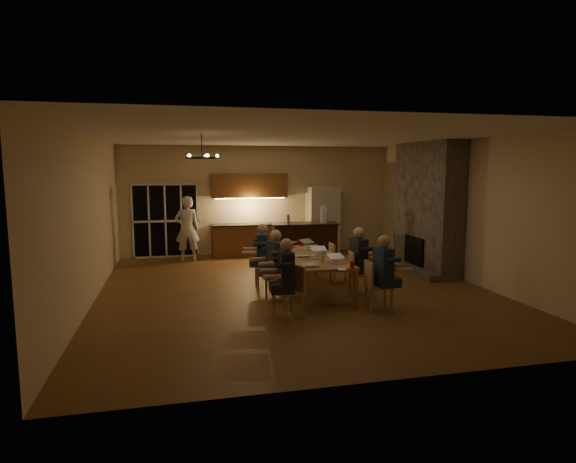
# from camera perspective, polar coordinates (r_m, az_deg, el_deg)

# --- Properties ---
(floor) EXTENTS (9.00, 9.00, 0.00)m
(floor) POSITION_cam_1_polar(r_m,az_deg,el_deg) (10.26, 0.79, -6.93)
(floor) COLOR brown
(floor) RESTS_ON ground
(back_wall) EXTENTS (8.00, 0.04, 3.20)m
(back_wall) POSITION_cam_1_polar(r_m,az_deg,el_deg) (14.39, -3.55, 3.71)
(back_wall) COLOR beige
(back_wall) RESTS_ON ground
(left_wall) EXTENTS (0.04, 9.00, 3.20)m
(left_wall) POSITION_cam_1_polar(r_m,az_deg,el_deg) (9.82, -22.61, 1.32)
(left_wall) COLOR beige
(left_wall) RESTS_ON ground
(right_wall) EXTENTS (0.04, 9.00, 3.20)m
(right_wall) POSITION_cam_1_polar(r_m,az_deg,el_deg) (11.62, 20.44, 2.31)
(right_wall) COLOR beige
(right_wall) RESTS_ON ground
(ceiling) EXTENTS (8.00, 9.00, 0.04)m
(ceiling) POSITION_cam_1_polar(r_m,az_deg,el_deg) (9.95, 0.83, 11.32)
(ceiling) COLOR white
(ceiling) RESTS_ON back_wall
(french_doors) EXTENTS (1.86, 0.08, 2.10)m
(french_doors) POSITION_cam_1_polar(r_m,az_deg,el_deg) (14.19, -14.31, 1.20)
(french_doors) COLOR black
(french_doors) RESTS_ON ground
(fireplace) EXTENTS (0.58, 2.50, 3.20)m
(fireplace) POSITION_cam_1_polar(r_m,az_deg,el_deg) (12.47, 16.17, 2.82)
(fireplace) COLOR #6B6154
(fireplace) RESTS_ON ground
(kitchenette) EXTENTS (2.24, 0.68, 2.40)m
(kitchenette) POSITION_cam_1_polar(r_m,az_deg,el_deg) (14.06, -4.53, 1.97)
(kitchenette) COLOR brown
(kitchenette) RESTS_ON ground
(refrigerator) EXTENTS (0.90, 0.68, 2.00)m
(refrigerator) POSITION_cam_1_polar(r_m,az_deg,el_deg) (14.52, 4.13, 1.36)
(refrigerator) COLOR beige
(refrigerator) RESTS_ON ground
(dining_table) EXTENTS (1.10, 2.79, 0.75)m
(dining_table) POSITION_cam_1_polar(r_m,az_deg,el_deg) (10.11, 2.68, -4.97)
(dining_table) COLOR #B58048
(dining_table) RESTS_ON ground
(bar_island) EXTENTS (1.84, 0.78, 1.08)m
(bar_island) POSITION_cam_1_polar(r_m,az_deg,el_deg) (13.10, 1.94, -1.33)
(bar_island) COLOR black
(bar_island) RESTS_ON ground
(chair_left_near) EXTENTS (0.56, 0.56, 0.89)m
(chair_left_near) POSITION_cam_1_polar(r_m,az_deg,el_deg) (8.37, -0.01, -7.14)
(chair_left_near) COLOR tan
(chair_left_near) RESTS_ON ground
(chair_left_mid) EXTENTS (0.51, 0.51, 0.89)m
(chair_left_mid) POSITION_cam_1_polar(r_m,az_deg,el_deg) (9.35, -1.18, -5.56)
(chair_left_mid) COLOR tan
(chair_left_mid) RESTS_ON ground
(chair_left_far) EXTENTS (0.46, 0.46, 0.89)m
(chair_left_far) POSITION_cam_1_polar(r_m,az_deg,el_deg) (10.46, -2.71, -4.15)
(chair_left_far) COLOR tan
(chair_left_far) RESTS_ON ground
(chair_right_near) EXTENTS (0.47, 0.47, 0.89)m
(chair_right_near) POSITION_cam_1_polar(r_m,az_deg,el_deg) (8.94, 10.73, -6.31)
(chair_right_near) COLOR tan
(chair_right_near) RESTS_ON ground
(chair_right_mid) EXTENTS (0.50, 0.50, 0.89)m
(chair_right_mid) POSITION_cam_1_polar(r_m,az_deg,el_deg) (9.88, 8.62, -4.93)
(chair_right_mid) COLOR tan
(chair_right_mid) RESTS_ON ground
(chair_right_far) EXTENTS (0.46, 0.46, 0.89)m
(chair_right_far) POSITION_cam_1_polar(r_m,az_deg,el_deg) (10.87, 6.24, -3.74)
(chair_right_far) COLOR tan
(chair_right_far) RESTS_ON ground
(person_left_near) EXTENTS (0.64, 0.64, 1.38)m
(person_left_near) POSITION_cam_1_polar(r_m,az_deg,el_deg) (8.27, -0.19, -5.56)
(person_left_near) COLOR #202229
(person_left_near) RESTS_ON ground
(person_right_near) EXTENTS (0.64, 0.64, 1.38)m
(person_right_near) POSITION_cam_1_polar(r_m,az_deg,el_deg) (8.84, 11.21, -4.86)
(person_right_near) COLOR #1C3047
(person_right_near) RESTS_ON ground
(person_left_mid) EXTENTS (0.69, 0.69, 1.38)m
(person_left_mid) POSITION_cam_1_polar(r_m,az_deg,el_deg) (9.39, -1.45, -3.97)
(person_left_mid) COLOR #31373A
(person_left_mid) RESTS_ON ground
(person_right_mid) EXTENTS (0.67, 0.67, 1.38)m
(person_right_mid) POSITION_cam_1_polar(r_m,az_deg,el_deg) (9.86, 8.33, -3.50)
(person_right_mid) COLOR #202229
(person_right_mid) RESTS_ON ground
(person_left_far) EXTENTS (0.71, 0.71, 1.38)m
(person_left_far) POSITION_cam_1_polar(r_m,az_deg,el_deg) (10.46, -3.03, -2.79)
(person_left_far) COLOR #1C3047
(person_left_far) RESTS_ON ground
(standing_person) EXTENTS (0.68, 0.47, 1.80)m
(standing_person) POSITION_cam_1_polar(r_m,az_deg,el_deg) (13.47, -11.86, 0.31)
(standing_person) COLOR silver
(standing_person) RESTS_ON ground
(chandelier) EXTENTS (0.60, 0.60, 0.03)m
(chandelier) POSITION_cam_1_polar(r_m,az_deg,el_deg) (9.11, -10.18, 8.59)
(chandelier) COLOR black
(chandelier) RESTS_ON ceiling
(laptop_a) EXTENTS (0.35, 0.32, 0.23)m
(laptop_a) POSITION_cam_1_polar(r_m,az_deg,el_deg) (8.99, 2.69, -3.38)
(laptop_a) COLOR silver
(laptop_a) RESTS_ON dining_table
(laptop_b) EXTENTS (0.36, 0.33, 0.23)m
(laptop_b) POSITION_cam_1_polar(r_m,az_deg,el_deg) (9.25, 5.96, -3.10)
(laptop_b) COLOR silver
(laptop_b) RESTS_ON dining_table
(laptop_c) EXTENTS (0.33, 0.29, 0.23)m
(laptop_c) POSITION_cam_1_polar(r_m,az_deg,el_deg) (9.94, 1.60, -2.32)
(laptop_c) COLOR silver
(laptop_c) RESTS_ON dining_table
(laptop_d) EXTENTS (0.33, 0.29, 0.23)m
(laptop_d) POSITION_cam_1_polar(r_m,az_deg,el_deg) (10.09, 3.77, -2.18)
(laptop_d) COLOR silver
(laptop_d) RESTS_ON dining_table
(laptop_e) EXTENTS (0.37, 0.34, 0.23)m
(laptop_e) POSITION_cam_1_polar(r_m,az_deg,el_deg) (11.08, -0.00, -1.28)
(laptop_e) COLOR silver
(laptop_e) RESTS_ON dining_table
(laptop_f) EXTENTS (0.41, 0.39, 0.23)m
(laptop_f) POSITION_cam_1_polar(r_m,az_deg,el_deg) (11.11, 2.61, -1.26)
(laptop_f) COLOR silver
(laptop_f) RESTS_ON dining_table
(mug_front) EXTENTS (0.08, 0.08, 0.10)m
(mug_front) POSITION_cam_1_polar(r_m,az_deg,el_deg) (9.66, 3.34, -3.00)
(mug_front) COLOR white
(mug_front) RESTS_ON dining_table
(mug_mid) EXTENTS (0.07, 0.07, 0.10)m
(mug_mid) POSITION_cam_1_polar(r_m,az_deg,el_deg) (10.57, 2.27, -2.07)
(mug_mid) COLOR white
(mug_mid) RESTS_ON dining_table
(mug_back) EXTENTS (0.09, 0.09, 0.10)m
(mug_back) POSITION_cam_1_polar(r_m,az_deg,el_deg) (10.70, -0.05, -1.94)
(mug_back) COLOR white
(mug_back) RESTS_ON dining_table
(redcup_near) EXTENTS (0.09, 0.09, 0.12)m
(redcup_near) POSITION_cam_1_polar(r_m,az_deg,el_deg) (8.90, 7.63, -3.90)
(redcup_near) COLOR #B00C0B
(redcup_near) RESTS_ON dining_table
(redcup_mid) EXTENTS (0.09, 0.09, 0.12)m
(redcup_mid) POSITION_cam_1_polar(r_m,az_deg,el_deg) (10.28, -0.37, -2.28)
(redcup_mid) COLOR #B00C0B
(redcup_mid) RESTS_ON dining_table
(redcup_far) EXTENTS (0.09, 0.09, 0.12)m
(redcup_far) POSITION_cam_1_polar(r_m,az_deg,el_deg) (11.33, 1.55, -1.36)
(redcup_far) COLOR #B00C0B
(redcup_far) RESTS_ON dining_table
(can_silver) EXTENTS (0.06, 0.06, 0.12)m
(can_silver) POSITION_cam_1_polar(r_m,az_deg,el_deg) (9.37, 4.12, -3.27)
(can_silver) COLOR #B2B2B7
(can_silver) RESTS_ON dining_table
(can_cola) EXTENTS (0.07, 0.07, 0.12)m
(can_cola) POSITION_cam_1_polar(r_m,az_deg,el_deg) (11.24, -0.09, -1.43)
(can_cola) COLOR #3F0F0C
(can_cola) RESTS_ON dining_table
(can_right) EXTENTS (0.07, 0.07, 0.12)m
(can_right) POSITION_cam_1_polar(r_m,az_deg,el_deg) (10.37, 4.30, -2.21)
(can_right) COLOR #B2B2B7
(can_right) RESTS_ON dining_table
(plate_near) EXTENTS (0.24, 0.24, 0.02)m
(plate_near) POSITION_cam_1_polar(r_m,az_deg,el_deg) (9.64, 5.80, -3.29)
(plate_near) COLOR white
(plate_near) RESTS_ON dining_table
(plate_left) EXTENTS (0.26, 0.26, 0.02)m
(plate_left) POSITION_cam_1_polar(r_m,az_deg,el_deg) (9.04, 2.67, -3.99)
(plate_left) COLOR white
(plate_left) RESTS_ON dining_table
(plate_far) EXTENTS (0.22, 0.22, 0.02)m
(plate_far) POSITION_cam_1_polar(r_m,az_deg,el_deg) (10.93, 3.83, -1.97)
(plate_far) COLOR white
(plate_far) RESTS_ON dining_table
(notepad) EXTENTS (0.17, 0.22, 0.01)m
(notepad) POSITION_cam_1_polar(r_m,az_deg,el_deg) (8.73, 6.42, -4.47)
(notepad) COLOR white
(notepad) RESTS_ON dining_table
(bar_bottle) EXTENTS (0.08, 0.08, 0.24)m
(bar_bottle) POSITION_cam_1_polar(r_m,az_deg,el_deg) (12.88, 0.04, 1.48)
(bar_bottle) COLOR #99999E
(bar_bottle) RESTS_ON bar_island
(bar_blender) EXTENTS (0.17, 0.17, 0.45)m
(bar_blender) POSITION_cam_1_polar(r_m,az_deg,el_deg) (13.09, 4.26, 2.02)
(bar_blender) COLOR silver
(bar_blender) RESTS_ON bar_island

